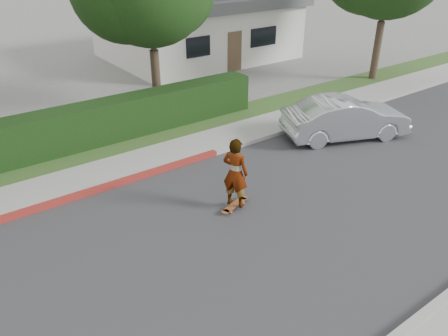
# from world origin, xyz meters

# --- Properties ---
(ground) EXTENTS (120.00, 120.00, 0.00)m
(ground) POSITION_xyz_m (0.00, 0.00, 0.00)
(ground) COLOR slate
(ground) RESTS_ON ground
(road) EXTENTS (60.00, 8.00, 0.01)m
(road) POSITION_xyz_m (0.00, 0.00, 0.01)
(road) COLOR #2D2D30
(road) RESTS_ON ground
(curb_near) EXTENTS (60.00, 0.20, 0.15)m
(curb_near) POSITION_xyz_m (0.00, -4.10, 0.07)
(curb_near) COLOR #9E9E99
(curb_near) RESTS_ON ground
(curb_far) EXTENTS (60.00, 0.20, 0.15)m
(curb_far) POSITION_xyz_m (0.00, 4.10, 0.07)
(curb_far) COLOR #9E9E99
(curb_far) RESTS_ON ground
(curb_red_section) EXTENTS (12.00, 0.21, 0.15)m
(curb_red_section) POSITION_xyz_m (-5.00, 4.10, 0.08)
(curb_red_section) COLOR maroon
(curb_red_section) RESTS_ON ground
(sidewalk_far) EXTENTS (60.00, 1.60, 0.12)m
(sidewalk_far) POSITION_xyz_m (0.00, 5.00, 0.06)
(sidewalk_far) COLOR gray
(sidewalk_far) RESTS_ON ground
(planting_strip) EXTENTS (60.00, 1.60, 0.10)m
(planting_strip) POSITION_xyz_m (0.00, 6.60, 0.05)
(planting_strip) COLOR #2D4C1E
(planting_strip) RESTS_ON ground
(hedge) EXTENTS (15.00, 1.00, 1.50)m
(hedge) POSITION_xyz_m (-3.00, 7.20, 0.75)
(hedge) COLOR black
(hedge) RESTS_ON ground
(house) EXTENTS (10.60, 8.60, 4.30)m
(house) POSITION_xyz_m (8.00, 16.00, 2.10)
(house) COLOR beige
(house) RESTS_ON ground
(skateboard) EXTENTS (1.09, 0.53, 0.10)m
(skateboard) POSITION_xyz_m (-0.43, 1.12, 0.09)
(skateboard) COLOR #D6623B
(skateboard) RESTS_ON ground
(skateboarder) EXTENTS (0.73, 0.84, 1.93)m
(skateboarder) POSITION_xyz_m (-0.43, 1.12, 1.07)
(skateboarder) COLOR white
(skateboarder) RESTS_ON skateboard
(car_silver) EXTENTS (4.77, 3.15, 1.48)m
(car_silver) POSITION_xyz_m (5.62, 2.53, 0.74)
(car_silver) COLOR silver
(car_silver) RESTS_ON ground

